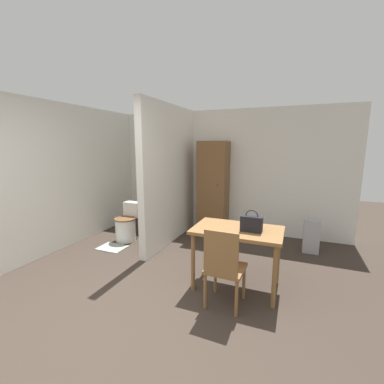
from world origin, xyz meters
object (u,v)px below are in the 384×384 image
toilet (127,225)px  space_heater (311,236)px  dining_table (237,236)px  wooden_cabinet (213,188)px  handbag (252,223)px  wooden_chair (224,266)px

toilet → space_heater: toilet is taller
dining_table → toilet: 2.50m
toilet → wooden_cabinet: size_ratio=0.37×
dining_table → handbag: 0.26m
dining_table → wooden_chair: wooden_chair is taller
toilet → wooden_cabinet: (1.38, 1.06, 0.65)m
wooden_cabinet → dining_table: bearing=-64.5°
wooden_chair → handbag: size_ratio=3.51×
handbag → wooden_cabinet: (-1.10, 1.97, 0.06)m
space_heater → wooden_cabinet: bearing=168.2°
wooden_cabinet → space_heater: 2.01m
dining_table → wooden_chair: bearing=-94.9°
dining_table → wooden_chair: 0.51m
wooden_cabinet → wooden_chair: bearing=-69.8°
wooden_chair → toilet: 2.64m
handbag → space_heater: (0.76, 1.59, -0.59)m
handbag → space_heater: 1.85m
wooden_chair → wooden_cabinet: 2.60m
dining_table → toilet: dining_table is taller
toilet → space_heater: bearing=11.7°
handbag → wooden_cabinet: size_ratio=0.14×
dining_table → wooden_chair: size_ratio=1.17×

